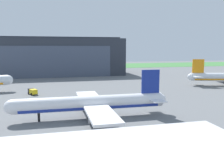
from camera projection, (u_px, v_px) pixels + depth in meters
ground_plane at (140, 114)px, 61.08m from camera, size 440.00×440.00×0.00m
grass_field_strip at (77, 66)px, 217.22m from camera, size 440.00×56.00×0.08m
maintenance_hangar at (56, 57)px, 149.66m from camera, size 80.44×34.24×23.14m
airliner_near_right at (92, 103)px, 56.91m from camera, size 38.11×32.35×11.15m
stair_truck at (33, 91)px, 85.83m from camera, size 3.60×4.73×2.04m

